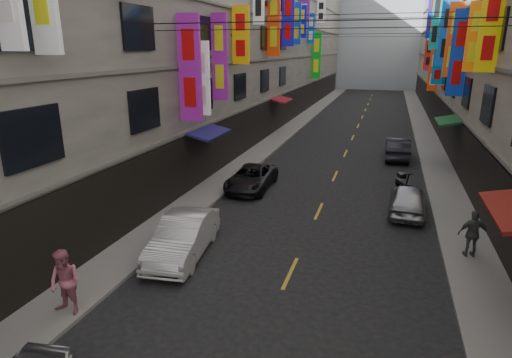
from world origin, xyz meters
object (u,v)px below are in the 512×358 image
Objects in this scene: car_left_far at (251,178)px; car_right_mid at (408,199)px; pedestrian_lfar at (65,283)px; car_right_far at (397,148)px; car_left_mid at (183,237)px; pedestrian_rfar at (473,234)px; scooter_far_right at (403,182)px.

car_right_mid reaches higher than car_left_far.
pedestrian_lfar reaches higher than car_left_far.
car_right_far is (-0.38, 10.47, 0.05)m from car_right_mid.
car_left_mid is 8.11m from car_left_far.
car_left_far is 11.27m from pedestrian_rfar.
car_left_mid is 1.02× the size of car_right_far.
car_left_mid reaches higher than car_right_mid.
scooter_far_right is 3.45m from car_right_mid.
car_left_mid is 1.14× the size of car_right_mid.
car_right_mid is (7.88, -1.28, 0.06)m from car_left_far.
car_left_far is at bearing -38.45° from pedestrian_rfar.
scooter_far_right is at bearing 45.94° from car_left_mid.
scooter_far_right is at bearing -83.97° from pedestrian_rfar.
car_right_far is at bearing 72.92° from pedestrian_lfar.
scooter_far_right is 0.44× the size of car_right_mid.
scooter_far_right is 7.04m from car_right_far.
pedestrian_rfar is (9.91, -5.35, 0.37)m from car_left_far.
car_left_mid is 2.59× the size of pedestrian_rfar.
car_right_far is 23.39m from pedestrian_lfar.
car_right_mid is at bearing -73.64° from pedestrian_rfar.
pedestrian_rfar reaches higher than scooter_far_right.
car_right_mid is 2.28× the size of pedestrian_rfar.
scooter_far_right is at bearing 63.24° from pedestrian_lfar.
pedestrian_lfar is at bearing 52.62° from car_right_mid.
scooter_far_right is 0.91× the size of pedestrian_lfar.
car_left_mid is 10.43m from car_right_mid.
scooter_far_right is at bearing -85.22° from car_right_mid.
car_right_mid is 2.07× the size of pedestrian_lfar.
car_right_far is (7.51, 17.29, -0.01)m from car_left_mid.
scooter_far_right is 12.85m from car_left_mid.
pedestrian_lfar reaches higher than pedestrian_rfar.
pedestrian_lfar is at bearing -114.93° from car_left_mid.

